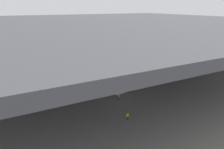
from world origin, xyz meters
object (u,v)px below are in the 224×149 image
boarding_stairs (117,90)px  crew_worker_near_nose (128,116)px  traffic_cone_orange (126,102)px  airplane_main (110,66)px  crew_worker_by_stairs (119,97)px

boarding_stairs → crew_worker_near_nose: size_ratio=3.06×
traffic_cone_orange → airplane_main: bearing=74.1°
airplane_main → crew_worker_by_stairs: (-5.18, -13.84, -2.66)m
crew_worker_by_stairs → traffic_cone_orange: (0.74, -1.81, -0.60)m
boarding_stairs → crew_worker_by_stairs: boarding_stairs is taller
airplane_main → crew_worker_near_nose: airplane_main is taller
crew_worker_by_stairs → traffic_cone_orange: 2.04m
crew_worker_near_nose → crew_worker_by_stairs: bearing=70.4°
crew_worker_near_nose → traffic_cone_orange: bearing=59.5°
airplane_main → boarding_stairs: bearing=-108.7°
airplane_main → traffic_cone_orange: bearing=-105.9°
boarding_stairs → crew_worker_by_stairs: bearing=-115.3°
airplane_main → crew_worker_by_stairs: bearing=-110.5°
boarding_stairs → crew_worker_by_stairs: 4.09m
crew_worker_near_nose → crew_worker_by_stairs: 8.26m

